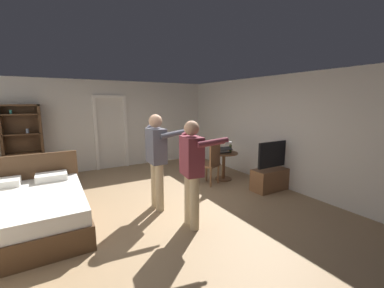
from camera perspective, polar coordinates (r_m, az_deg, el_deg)
ground_plane at (r=4.75m, az=-8.06°, el=-14.52°), size 7.23×7.23×0.00m
wall_back at (r=7.57m, az=-18.03°, el=4.27°), size 6.10×0.12×2.55m
wall_right at (r=6.14m, az=18.39°, el=3.04°), size 0.12×6.81×2.55m
doorway_frame at (r=7.48m, az=-18.44°, el=3.79°), size 0.93×0.08×2.13m
bed at (r=4.59m, az=-34.08°, el=-12.97°), size 1.61×2.01×1.02m
bookshelf at (r=7.22m, az=-34.78°, el=0.64°), size 0.85×0.32×1.89m
tv_flatscreen at (r=5.80m, az=18.47°, el=-6.99°), size 1.04×0.40×1.10m
side_table at (r=6.19m, az=7.42°, el=-3.97°), size 0.70×0.70×0.70m
laptop at (r=6.08m, az=7.44°, el=-1.57°), size 0.38×0.39×0.15m
bottle_on_table at (r=6.15m, az=8.98°, el=-1.00°), size 0.06×0.06×0.24m
wooden_chair at (r=5.77m, az=4.55°, el=-4.27°), size 0.55×0.55×0.99m
person_blue_shirt at (r=3.75m, az=0.07°, el=-5.41°), size 0.67×0.61×1.68m
person_striped_shirt at (r=4.41m, az=-8.19°, el=-2.59°), size 0.71×0.57×1.74m
suitcase_dark at (r=6.85m, az=-29.86°, el=-6.54°), size 0.64×0.47×0.34m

